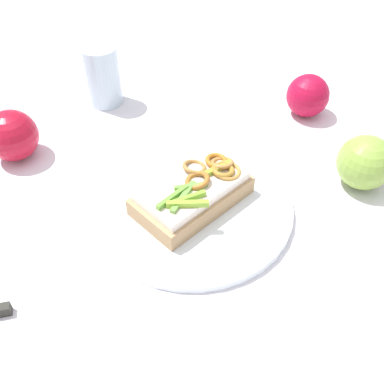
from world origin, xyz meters
name	(u,v)px	position (x,y,z in m)	size (l,w,h in m)	color
ground_plane	(192,209)	(0.00, 0.00, 0.00)	(2.00, 2.00, 0.00)	silver
plate	(192,206)	(0.00, 0.00, 0.01)	(0.27, 0.27, 0.01)	white
sandwich	(194,191)	(0.00, 0.00, 0.03)	(0.17, 0.16, 0.05)	tan
apple_0	(308,96)	(-0.25, 0.16, 0.04)	(0.07, 0.07, 0.07)	#AF0D2E
apple_1	(12,135)	(-0.08, -0.28, 0.04)	(0.08, 0.08, 0.08)	#AE1126
apple_2	(365,162)	(-0.08, 0.23, 0.04)	(0.08, 0.08, 0.08)	#86AC41
drinking_glass	(102,76)	(-0.24, -0.18, 0.05)	(0.06, 0.06, 0.10)	silver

